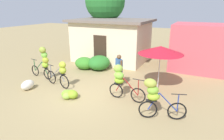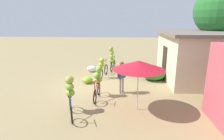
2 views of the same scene
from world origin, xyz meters
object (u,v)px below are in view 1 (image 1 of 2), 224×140
bicycle_near_pile (61,72)px  bicycle_center_loaded (121,79)px  bicycle_by_shop (155,95)px  person_vendor (119,68)px  bicycle_leftmost (44,61)px  shop_pink (200,47)px  produce_sack (28,85)px  tree_behind_building (105,2)px  building_low (112,40)px  banana_pile_on_ground (70,94)px  market_umbrella (161,50)px

bicycle_near_pile → bicycle_center_loaded: size_ratio=1.02×
bicycle_by_shop → person_vendor: size_ratio=0.97×
bicycle_leftmost → bicycle_near_pile: bicycle_leftmost is taller
shop_pink → produce_sack: bearing=-136.1°
tree_behind_building → bicycle_by_shop: bearing=-53.1°
bicycle_near_pile → person_vendor: 2.77m
tree_behind_building → bicycle_near_pile: bearing=-79.3°
building_low → bicycle_near_pile: building_low is taller
shop_pink → banana_pile_on_ground: size_ratio=3.82×
shop_pink → tree_behind_building: 7.78m
shop_pink → bicycle_near_pile: shop_pink is taller
tree_behind_building → market_umbrella: bearing=-44.1°
building_low → tree_behind_building: 3.46m
bicycle_by_shop → tree_behind_building: bearing=126.9°
tree_behind_building → banana_pile_on_ground: size_ratio=6.76×
building_low → tree_behind_building: tree_behind_building is taller
tree_behind_building → bicycle_by_shop: (6.03, -8.04, -3.21)m
bicycle_near_pile → person_vendor: size_ratio=1.03×
bicycle_center_loaded → bicycle_near_pile: bearing=-177.8°
person_vendor → shop_pink: bearing=54.7°
building_low → banana_pile_on_ground: size_ratio=6.37×
market_umbrella → bicycle_near_pile: market_umbrella is taller
person_vendor → bicycle_leftmost: bearing=-169.9°
building_low → bicycle_near_pile: (-0.03, -5.53, -0.71)m
bicycle_center_loaded → banana_pile_on_ground: (-1.98, -0.88, -0.70)m
bicycle_near_pile → building_low: bearing=89.7°
tree_behind_building → bicycle_center_loaded: 9.03m
market_umbrella → bicycle_leftmost: 5.95m
building_low → market_umbrella: size_ratio=2.62×
shop_pink → person_vendor: 5.70m
tree_behind_building → produce_sack: size_ratio=8.08×
bicycle_center_loaded → produce_sack: (-4.30, -1.00, -0.65)m
banana_pile_on_ground → produce_sack: 2.32m
produce_sack → shop_pink: bearing=43.9°
building_low → shop_pink: building_low is taller
bicycle_center_loaded → bicycle_leftmost: bearing=175.1°
building_low → bicycle_leftmost: bearing=-107.1°
bicycle_leftmost → produce_sack: size_ratio=2.52×
bicycle_center_loaded → produce_sack: 4.46m
building_low → bicycle_leftmost: 5.28m
bicycle_near_pile → produce_sack: size_ratio=2.36×
tree_behind_building → produce_sack: 9.05m
banana_pile_on_ground → person_vendor: person_vendor is taller
tree_behind_building → bicycle_near_pile: (1.38, -7.29, -3.33)m
shop_pink → bicycle_near_pile: (-5.77, -5.86, -0.62)m
bicycle_leftmost → produce_sack: (0.26, -1.39, -0.79)m
market_umbrella → person_vendor: 2.05m
tree_behind_building → person_vendor: (3.86, -6.08, -3.11)m
tree_behind_building → bicycle_center_loaded: (4.43, -7.18, -3.22)m
building_low → banana_pile_on_ground: building_low is taller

